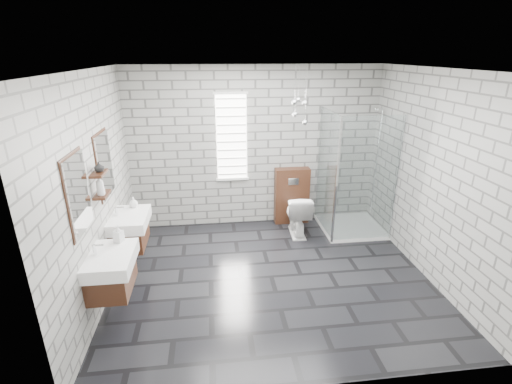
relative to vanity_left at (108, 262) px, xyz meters
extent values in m
cube|color=black|center=(1.91, 0.62, -0.77)|extent=(4.20, 3.60, 0.02)
cube|color=white|center=(1.91, 0.62, 1.95)|extent=(4.20, 3.60, 0.02)
cube|color=#999994|center=(1.91, 2.43, 0.59)|extent=(4.20, 0.02, 2.70)
cube|color=#999994|center=(1.91, -1.19, 0.59)|extent=(4.20, 0.02, 2.70)
cube|color=#999994|center=(-0.20, 0.62, 0.59)|extent=(0.02, 3.60, 2.70)
cube|color=#999994|center=(4.02, 0.62, 0.59)|extent=(0.02, 3.60, 2.70)
cube|color=#432314|center=(0.02, 0.00, -0.21)|extent=(0.42, 0.62, 0.30)
cube|color=silver|center=(0.22, 0.00, -0.18)|extent=(0.02, 0.35, 0.01)
cube|color=white|center=(0.04, 0.00, 0.02)|extent=(0.47, 0.70, 0.15)
cylinder|color=silver|center=(-0.11, 0.00, 0.15)|extent=(0.04, 0.04, 0.12)
cylinder|color=silver|center=(-0.06, 0.00, 0.20)|extent=(0.10, 0.02, 0.02)
cube|color=white|center=(-0.17, 0.00, 0.79)|extent=(0.03, 0.55, 0.80)
cube|color=#432314|center=(-0.19, 0.00, 0.79)|extent=(0.01, 0.59, 0.84)
cube|color=#432314|center=(0.02, 1.03, -0.21)|extent=(0.42, 0.62, 0.30)
cube|color=silver|center=(0.22, 1.03, -0.18)|extent=(0.02, 0.35, 0.01)
cube|color=white|center=(0.04, 1.03, 0.02)|extent=(0.47, 0.70, 0.15)
cylinder|color=silver|center=(-0.11, 1.03, 0.15)|extent=(0.04, 0.04, 0.12)
cylinder|color=silver|center=(-0.06, 1.03, 0.20)|extent=(0.10, 0.02, 0.02)
cube|color=white|center=(-0.17, 1.03, 0.79)|extent=(0.03, 0.55, 0.80)
cube|color=#432314|center=(-0.19, 1.03, 0.79)|extent=(0.01, 0.59, 0.84)
cube|color=#432314|center=(-0.12, 0.57, 0.56)|extent=(0.14, 0.30, 0.03)
cube|color=#432314|center=(-0.12, 0.57, 0.82)|extent=(0.14, 0.30, 0.03)
cube|color=white|center=(1.51, 2.41, 0.79)|extent=(0.50, 0.02, 1.40)
cube|color=white|center=(1.51, 2.39, 1.51)|extent=(0.56, 0.04, 0.04)
cube|color=white|center=(1.51, 2.39, 0.07)|extent=(0.56, 0.04, 0.04)
cube|color=white|center=(1.51, 2.39, 0.16)|extent=(0.48, 0.01, 0.02)
cube|color=white|center=(1.51, 2.39, 0.30)|extent=(0.48, 0.01, 0.02)
cube|color=white|center=(1.51, 2.39, 0.44)|extent=(0.48, 0.01, 0.02)
cube|color=white|center=(1.51, 2.39, 0.58)|extent=(0.48, 0.01, 0.02)
cube|color=white|center=(1.51, 2.39, 0.72)|extent=(0.48, 0.01, 0.02)
cube|color=white|center=(1.51, 2.39, 0.86)|extent=(0.48, 0.01, 0.02)
cube|color=white|center=(1.51, 2.39, 1.00)|extent=(0.48, 0.01, 0.02)
cube|color=white|center=(1.51, 2.39, 1.14)|extent=(0.48, 0.01, 0.02)
cube|color=white|center=(1.51, 2.39, 1.28)|extent=(0.48, 0.01, 0.03)
cube|color=white|center=(1.51, 2.39, 1.42)|extent=(0.48, 0.01, 0.03)
cube|color=#432314|center=(2.54, 2.32, -0.26)|extent=(0.60, 0.20, 1.00)
cube|color=silver|center=(2.54, 2.22, 0.04)|extent=(0.18, 0.01, 0.12)
cube|color=white|center=(3.51, 1.92, -0.73)|extent=(1.00, 1.00, 0.06)
cube|color=silver|center=(3.51, 1.43, 0.27)|extent=(1.00, 0.01, 2.00)
cube|color=silver|center=(3.02, 1.92, 0.27)|extent=(0.01, 1.00, 2.00)
cube|color=silver|center=(3.02, 1.43, 0.27)|extent=(0.03, 0.03, 2.00)
cube|color=silver|center=(3.99, 1.43, 0.27)|extent=(0.03, 0.03, 2.00)
cylinder|color=silver|center=(3.95, 2.12, 0.34)|extent=(0.02, 0.02, 1.80)
cylinder|color=silver|center=(3.87, 2.12, 1.26)|extent=(0.14, 0.14, 0.02)
sphere|color=silver|center=(2.43, 1.91, 1.41)|extent=(0.09, 0.09, 0.09)
cylinder|color=silver|center=(2.43, 1.91, 1.70)|extent=(0.01, 0.01, 0.48)
sphere|color=silver|center=(2.62, 1.95, 1.10)|extent=(0.09, 0.09, 0.09)
cylinder|color=silver|center=(2.62, 1.95, 1.54)|extent=(0.01, 0.01, 0.80)
sphere|color=silver|center=(2.52, 2.03, 1.44)|extent=(0.09, 0.09, 0.09)
cylinder|color=silver|center=(2.52, 2.03, 1.71)|extent=(0.01, 0.01, 0.46)
sphere|color=silver|center=(2.47, 2.01, 1.22)|extent=(0.09, 0.09, 0.09)
cylinder|color=silver|center=(2.47, 2.01, 1.60)|extent=(0.01, 0.01, 0.68)
sphere|color=silver|center=(2.62, 2.01, 1.39)|extent=(0.09, 0.09, 0.09)
cylinder|color=silver|center=(2.62, 2.01, 1.69)|extent=(0.01, 0.01, 0.51)
imported|color=white|center=(2.54, 1.86, -0.40)|extent=(0.43, 0.71, 0.70)
imported|color=#B2B2B2|center=(0.08, 0.27, 0.20)|extent=(0.12, 0.12, 0.20)
imported|color=#B2B2B2|center=(0.06, 1.28, 0.17)|extent=(0.13, 0.13, 0.15)
imported|color=#B2B2B2|center=(-0.11, 0.52, 0.70)|extent=(0.12, 0.12, 0.24)
imported|color=#B2B2B2|center=(-0.11, 0.59, 0.90)|extent=(0.12, 0.12, 0.11)
camera|label=1|loc=(1.17, -3.64, 2.13)|focal=26.00mm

